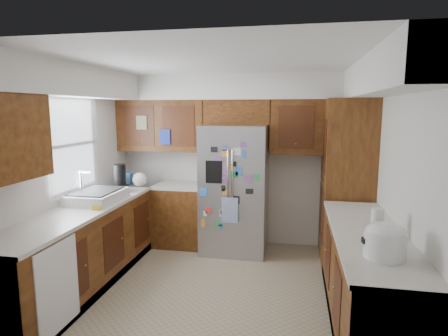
{
  "coord_description": "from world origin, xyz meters",
  "views": [
    {
      "loc": [
        0.83,
        -3.91,
        2.01
      ],
      "look_at": [
        0.01,
        0.35,
        1.33
      ],
      "focal_mm": 30.0,
      "sensor_mm": 36.0,
      "label": 1
    }
  ],
  "objects_px": {
    "pantry": "(346,181)",
    "rice_cooker": "(385,239)",
    "paper_towel": "(377,222)",
    "fridge": "(235,189)"
  },
  "relations": [
    {
      "from": "pantry",
      "to": "rice_cooker",
      "type": "bearing_deg",
      "value": -90.01
    },
    {
      "from": "paper_towel",
      "to": "pantry",
      "type": "bearing_deg",
      "value": 91.65
    },
    {
      "from": "rice_cooker",
      "to": "paper_towel",
      "type": "relative_size",
      "value": 1.3
    },
    {
      "from": "fridge",
      "to": "rice_cooker",
      "type": "bearing_deg",
      "value": -56.73
    },
    {
      "from": "paper_towel",
      "to": "rice_cooker",
      "type": "bearing_deg",
      "value": -95.38
    },
    {
      "from": "pantry",
      "to": "fridge",
      "type": "bearing_deg",
      "value": 177.94
    },
    {
      "from": "pantry",
      "to": "fridge",
      "type": "relative_size",
      "value": 1.19
    },
    {
      "from": "fridge",
      "to": "rice_cooker",
      "type": "distance_m",
      "value": 2.74
    },
    {
      "from": "pantry",
      "to": "rice_cooker",
      "type": "distance_m",
      "value": 2.23
    },
    {
      "from": "fridge",
      "to": "paper_towel",
      "type": "bearing_deg",
      "value": -48.63
    }
  ]
}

